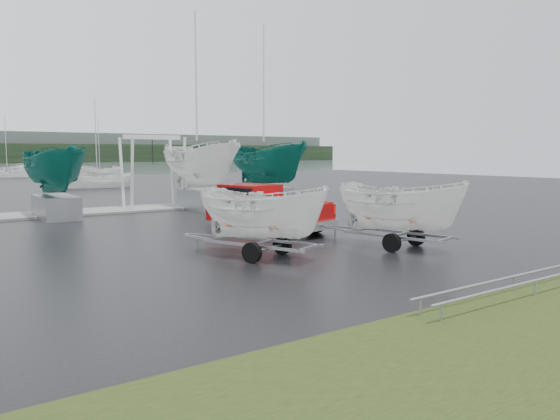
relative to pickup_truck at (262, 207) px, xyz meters
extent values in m
plane|color=black|center=(-4.74, -2.26, -0.96)|extent=(120.00, 120.00, 0.00)
plane|color=black|center=(-4.74, -13.26, -0.96)|extent=(40.00, 40.00, 0.00)
cube|color=gray|center=(-4.74, 10.74, -0.91)|extent=(30.00, 3.00, 0.12)
cube|color=#940808|center=(0.07, -0.29, -0.21)|extent=(3.02, 5.69, 0.89)
cube|color=#940808|center=(-0.15, 0.66, 0.48)|extent=(2.16, 2.47, 0.79)
cube|color=black|center=(-0.15, 0.66, 0.53)|extent=(2.13, 2.25, 0.51)
cube|color=silver|center=(0.68, -2.97, -0.49)|extent=(1.87, 0.58, 0.33)
cylinder|color=black|center=(-1.19, 1.24, -0.59)|extent=(0.44, 0.79, 0.75)
cylinder|color=black|center=(0.54, 1.63, -0.59)|extent=(0.44, 0.79, 0.75)
cylinder|color=black|center=(-0.40, -2.21, -0.59)|extent=(0.44, 0.79, 0.75)
cylinder|color=black|center=(1.32, -1.82, -0.59)|extent=(0.44, 0.79, 0.75)
cube|color=gray|center=(0.86, -6.21, -0.51)|extent=(0.88, 3.53, 0.08)
cube|color=gray|center=(1.93, -5.97, -0.51)|extent=(0.88, 3.53, 0.08)
cylinder|color=gray|center=(1.44, -6.29, -0.66)|extent=(1.58, 0.43, 0.08)
cylinder|color=black|center=(0.66, -6.46, -0.66)|extent=(0.31, 0.63, 0.60)
cylinder|color=black|center=(2.22, -6.11, -0.66)|extent=(0.31, 0.63, 0.60)
imported|color=silver|center=(1.39, -6.09, 1.86)|extent=(2.11, 2.15, 4.67)
cube|color=#FF4008|center=(1.21, -5.31, 0.04)|extent=(1.52, 0.39, 0.03)
cube|color=#FF4008|center=(1.57, -6.87, 0.04)|extent=(1.52, 0.39, 0.03)
cube|color=gray|center=(-3.73, -5.08, -0.51)|extent=(1.40, 3.38, 0.08)
cube|color=gray|center=(-2.70, -4.67, -0.51)|extent=(1.40, 3.38, 0.08)
cylinder|color=gray|center=(-3.14, -5.06, -0.66)|extent=(1.52, 0.67, 0.08)
cylinder|color=black|center=(-3.88, -5.36, -0.66)|extent=(0.39, 0.62, 0.60)
cylinder|color=black|center=(-2.40, -4.77, -0.66)|extent=(0.39, 0.62, 0.60)
imported|color=silver|center=(-3.21, -4.87, 1.78)|extent=(2.21, 2.24, 4.50)
cube|color=#FF4008|center=(-3.51, -4.13, 0.04)|extent=(1.46, 0.61, 0.03)
cube|color=#FF4008|center=(-2.92, -5.62, 0.04)|extent=(1.46, 0.61, 0.03)
cylinder|color=silver|center=(-1.72, 9.94, 1.04)|extent=(0.16, 0.58, 3.99)
cylinder|color=silver|center=(-1.72, 11.54, 1.04)|extent=(0.16, 0.58, 3.99)
cylinder|color=silver|center=(1.28, 9.94, 1.04)|extent=(0.16, 0.58, 3.99)
cylinder|color=silver|center=(1.28, 11.54, 1.04)|extent=(0.16, 0.58, 3.99)
cube|color=silver|center=(-0.22, 10.74, 3.04)|extent=(3.30, 0.25, 0.25)
cube|color=gray|center=(-5.86, 8.94, -0.41)|extent=(1.60, 3.20, 1.10)
imported|color=#0D5B4E|center=(-5.86, 8.94, 3.21)|extent=(2.31, 2.37, 6.15)
cube|color=gray|center=(1.79, 8.74, -0.41)|extent=(1.60, 3.20, 1.10)
imported|color=silver|center=(1.79, 8.74, 3.65)|extent=(2.64, 2.71, 7.03)
cylinder|color=#B2B2B7|center=(1.79, 9.24, 6.36)|extent=(0.10, 0.10, 7.00)
cube|color=gray|center=(6.44, 9.04, -0.41)|extent=(1.60, 3.20, 1.10)
imported|color=#0D5B4E|center=(6.44, 9.04, 3.64)|extent=(2.63, 2.70, 7.00)
cylinder|color=#B2B2B7|center=(6.44, 9.54, 6.35)|extent=(0.10, 0.10, 7.00)
cylinder|color=gray|center=(-0.74, -12.01, -0.61)|extent=(7.00, 0.06, 0.06)
cylinder|color=gray|center=(-0.74, -11.51, -0.61)|extent=(7.00, 0.06, 0.06)
imported|color=silver|center=(2.83, 31.14, -0.96)|extent=(2.74, 2.69, 6.32)
cylinder|color=#B2B2B7|center=(2.83, 31.14, 3.04)|extent=(0.08, 0.08, 8.00)
imported|color=silver|center=(10.62, 55.72, -0.96)|extent=(3.05, 3.02, 6.13)
cylinder|color=#B2B2B7|center=(10.62, 55.72, 3.04)|extent=(0.08, 0.08, 8.00)
imported|color=silver|center=(-0.09, 59.45, -0.96)|extent=(3.53, 3.47, 7.97)
cylinder|color=#B2B2B7|center=(-0.09, 59.45, 3.04)|extent=(0.08, 0.08, 8.00)
camera|label=1|loc=(-12.09, -18.33, 2.18)|focal=35.00mm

